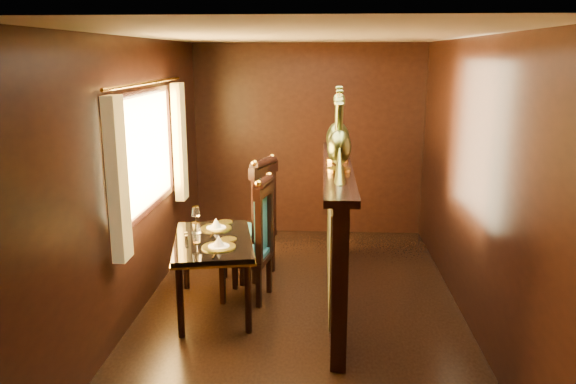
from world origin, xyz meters
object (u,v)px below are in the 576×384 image
object	(u,v)px
peacock_right	(338,124)
dining_table	(213,246)
peacock_left	(339,132)
chair_left	(257,236)
chair_right	(257,215)

from	to	relation	value
peacock_right	dining_table	bearing A→B (deg)	-162.78
peacock_right	peacock_left	bearing A→B (deg)	-90.00
chair_left	peacock_right	distance (m)	1.32
peacock_left	peacock_right	size ratio (longest dim) A/B	0.97
chair_right	peacock_left	bearing A→B (deg)	-27.13
peacock_left	dining_table	bearing A→B (deg)	173.70
dining_table	chair_right	world-z (taller)	chair_right
chair_right	peacock_left	size ratio (longest dim) A/B	1.91
dining_table	peacock_right	world-z (taller)	peacock_right
dining_table	peacock_left	world-z (taller)	peacock_left
dining_table	chair_left	bearing A→B (deg)	19.56
dining_table	peacock_right	distance (m)	1.62
chair_left	dining_table	bearing A→B (deg)	-138.95
chair_left	peacock_right	bearing A→B (deg)	19.86
peacock_left	peacock_right	world-z (taller)	peacock_right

